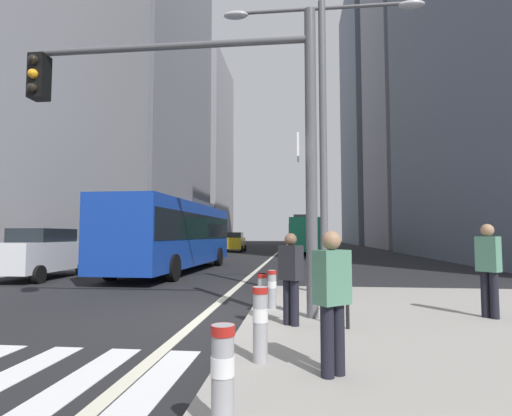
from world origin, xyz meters
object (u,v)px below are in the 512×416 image
(city_bus_blue_oncoming, at_px, (176,232))
(street_lamp_post, at_px, (323,103))
(traffic_signal_gantry, at_px, (211,114))
(pedestrian_walking, at_px, (332,295))
(pedestrian_far, at_px, (291,274))
(car_oncoming_mid, at_px, (235,242))
(car_receding_near, at_px, (316,240))
(city_bus_red_receding, at_px, (303,233))
(sedan_white_oncoming, at_px, (41,253))
(bollard_front, at_px, (223,373))
(bollard_left, at_px, (260,320))
(pedestrian_waiting, at_px, (489,265))
(bollard_right, at_px, (262,293))
(bollard_back, at_px, (272,287))

(city_bus_blue_oncoming, relative_size, street_lamp_post, 1.43)
(traffic_signal_gantry, height_order, street_lamp_post, street_lamp_post)
(pedestrian_walking, bearing_deg, pedestrian_far, 101.89)
(car_oncoming_mid, distance_m, car_receding_near, 17.88)
(city_bus_red_receding, bearing_deg, sedan_white_oncoming, -114.92)
(city_bus_red_receding, distance_m, pedestrian_far, 29.90)
(bollard_front, height_order, pedestrian_walking, pedestrian_walking)
(street_lamp_post, height_order, pedestrian_walking, street_lamp_post)
(city_bus_red_receding, height_order, bollard_left, city_bus_red_receding)
(car_receding_near, bearing_deg, pedestrian_waiting, -88.57)
(car_oncoming_mid, bearing_deg, traffic_signal_gantry, -81.61)
(city_bus_red_receding, height_order, car_oncoming_mid, city_bus_red_receding)
(sedan_white_oncoming, height_order, pedestrian_walking, sedan_white_oncoming)
(car_receding_near, distance_m, bollard_front, 51.85)
(traffic_signal_gantry, height_order, bollard_right, traffic_signal_gantry)
(bollard_left, distance_m, pedestrian_far, 2.08)
(street_lamp_post, distance_m, pedestrian_far, 5.72)
(car_oncoming_mid, distance_m, bollard_left, 34.94)
(sedan_white_oncoming, bearing_deg, car_receding_near, 73.01)
(sedan_white_oncoming, relative_size, street_lamp_post, 0.54)
(car_oncoming_mid, bearing_deg, bollard_left, -80.22)
(bollard_front, bearing_deg, city_bus_red_receding, 88.27)
(pedestrian_walking, bearing_deg, bollard_front, -125.10)
(bollard_right, bearing_deg, city_bus_red_receding, 87.85)
(city_bus_blue_oncoming, distance_m, pedestrian_far, 12.25)
(traffic_signal_gantry, bearing_deg, bollard_right, -4.64)
(bollard_front, bearing_deg, sedan_white_oncoming, 129.72)
(car_receding_near, relative_size, bollard_back, 5.17)
(city_bus_red_receding, distance_m, traffic_signal_gantry, 29.39)
(bollard_right, xyz_separation_m, pedestrian_waiting, (4.24, 0.41, 0.52))
(city_bus_blue_oncoming, xyz_separation_m, street_lamp_post, (6.35, -7.18, 3.45))
(street_lamp_post, height_order, pedestrian_waiting, street_lamp_post)
(pedestrian_far, bearing_deg, street_lamp_post, 77.60)
(city_bus_red_receding, height_order, street_lamp_post, street_lamp_post)
(city_bus_red_receding, xyz_separation_m, pedestrian_far, (-0.55, -29.88, -0.82))
(sedan_white_oncoming, distance_m, bollard_front, 14.68)
(bollard_back, bearing_deg, street_lamp_post, 60.68)
(bollard_front, bearing_deg, bollard_back, 89.61)
(bollard_left, bearing_deg, bollard_front, -94.11)
(sedan_white_oncoming, bearing_deg, bollard_front, -50.28)
(car_receding_near, relative_size, pedestrian_walking, 2.60)
(pedestrian_waiting, bearing_deg, city_bus_blue_oncoming, 132.97)
(car_receding_near, bearing_deg, pedestrian_far, -93.01)
(bollard_back, distance_m, pedestrian_waiting, 4.19)
(sedan_white_oncoming, xyz_separation_m, pedestrian_far, (9.84, -7.51, 0.03))
(bollard_front, height_order, bollard_left, bollard_left)
(car_receding_near, relative_size, bollard_right, 5.05)
(pedestrian_walking, height_order, pedestrian_far, pedestrian_walking)
(city_bus_blue_oncoming, bearing_deg, street_lamp_post, -48.49)
(bollard_front, bearing_deg, city_bus_blue_oncoming, 109.07)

